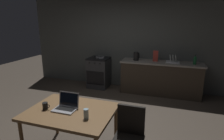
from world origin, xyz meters
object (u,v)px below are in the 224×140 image
object	(u,v)px
laptop	(66,106)
coffee_mug	(45,106)
electric_kettle	(136,56)
dish_rack	(173,61)
bottle	(195,60)
stove_oven	(99,72)
chair	(129,134)
dining_table	(71,115)
drinking_glass	(86,114)
frying_pan	(100,57)
cereal_box	(156,56)

from	to	relation	value
laptop	coffee_mug	bearing A→B (deg)	-163.27
electric_kettle	dish_rack	distance (m)	0.98
laptop	bottle	size ratio (longest dim) A/B	1.29
laptop	bottle	xyz separation A→B (m)	(1.95, 2.89, 0.23)
stove_oven	electric_kettle	bearing A→B (deg)	0.13
electric_kettle	dish_rack	bearing A→B (deg)	0.00
stove_oven	bottle	size ratio (longest dim) A/B	3.64
chair	laptop	xyz separation A→B (m)	(-0.93, -0.02, 0.29)
coffee_mug	dish_rack	xyz separation A→B (m)	(1.70, 3.04, 0.16)
dining_table	dish_rack	distance (m)	3.26
dining_table	drinking_glass	world-z (taller)	drinking_glass
stove_oven	electric_kettle	distance (m)	1.26
laptop	dish_rack	size ratio (longest dim) A/B	0.94
dish_rack	frying_pan	bearing A→B (deg)	-179.20
cereal_box	stove_oven	bearing A→B (deg)	-179.22
coffee_mug	drinking_glass	distance (m)	0.68
dish_rack	electric_kettle	bearing A→B (deg)	-180.00
bottle	drinking_glass	bearing A→B (deg)	-117.05
stove_oven	laptop	distance (m)	3.04
laptop	dining_table	bearing A→B (deg)	-9.46
electric_kettle	bottle	size ratio (longest dim) A/B	0.94
dining_table	stove_oven	bearing A→B (deg)	104.51
stove_oven	bottle	distance (m)	2.69
electric_kettle	frying_pan	bearing A→B (deg)	-178.47
chair	frying_pan	xyz separation A→B (m)	(-1.56, 2.89, 0.43)
laptop	bottle	world-z (taller)	bottle
laptop	drinking_glass	bearing A→B (deg)	-23.67
chair	electric_kettle	distance (m)	3.00
stove_oven	dining_table	world-z (taller)	stove_oven
laptop	cereal_box	world-z (taller)	cereal_box
chair	bottle	world-z (taller)	bottle
electric_kettle	coffee_mug	xyz separation A→B (m)	(-0.72, -3.04, -0.22)
drinking_glass	dish_rack	world-z (taller)	dish_rack
electric_kettle	laptop	bearing A→B (deg)	-98.52
stove_oven	chair	distance (m)	3.33
stove_oven	chair	xyz separation A→B (m)	(1.61, -2.92, 0.05)
chair	laptop	distance (m)	0.97
dining_table	drinking_glass	distance (m)	0.37
chair	electric_kettle	world-z (taller)	electric_kettle
dining_table	cereal_box	xyz separation A→B (m)	(0.89, 2.98, 0.38)
bottle	coffee_mug	size ratio (longest dim) A/B	2.17
chair	electric_kettle	size ratio (longest dim) A/B	3.75
laptop	electric_kettle	world-z (taller)	electric_kettle
frying_pan	dining_table	bearing A→B (deg)	-76.36
bottle	dish_rack	world-z (taller)	bottle
coffee_mug	drinking_glass	xyz separation A→B (m)	(0.68, -0.06, 0.02)
dish_rack	coffee_mug	bearing A→B (deg)	-119.28
laptop	drinking_glass	distance (m)	0.42
laptop	coffee_mug	xyz separation A→B (m)	(-0.28, -0.10, 0.01)
dining_table	electric_kettle	size ratio (longest dim) A/B	5.27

